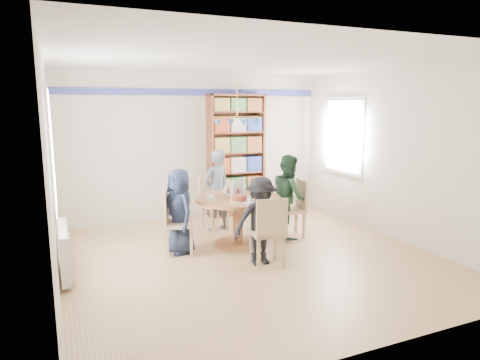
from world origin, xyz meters
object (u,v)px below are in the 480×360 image
chair_right (295,205)px  chair_near (269,229)px  person_right (289,196)px  dining_table (238,209)px  radiator (64,251)px  chair_left (174,219)px  person_near (261,221)px  bookshelf (236,156)px  chair_far (212,201)px  person_far (217,190)px  person_left (180,211)px

chair_right → chair_near: size_ratio=0.99×
chair_right → person_right: size_ratio=0.69×
chair_right → person_right: bearing=176.9°
person_right → dining_table: bearing=106.2°
radiator → chair_left: 1.51m
radiator → person_near: person_near is taller
person_right → bookshelf: 1.77m
chair_right → dining_table: bearing=-178.4°
person_near → chair_near: bearing=-69.5°
dining_table → bookshelf: bearing=67.8°
dining_table → chair_near: chair_near is taller
radiator → chair_far: bearing=28.7°
person_far → chair_right: bearing=121.7°
person_left → chair_left: bearing=-86.2°
bookshelf → person_far: bearing=-129.7°
radiator → dining_table: dining_table is taller
chair_far → chair_near: chair_near is taller
chair_left → person_far: (0.98, 0.87, 0.18)m
radiator → chair_far: chair_far is taller
dining_table → person_left: bearing=178.6°
dining_table → chair_left: bearing=-179.6°
dining_table → chair_right: chair_right is taller
chair_far → bookshelf: bearing=43.6°
radiator → chair_left: (1.47, 0.30, 0.17)m
chair_far → bookshelf: bookshelf is taller
radiator → dining_table: (2.47, 0.31, 0.21)m
person_near → person_right: bearing=46.0°
chair_near → person_left: 1.38m
chair_left → chair_near: (1.02, -1.00, 0.01)m
radiator → chair_near: size_ratio=1.05×
person_far → bookshelf: bookshelf is taller
chair_near → bookshelf: 2.89m
person_left → person_near: person_left is taller
person_near → chair_left: bearing=141.3°
radiator → person_right: (3.38, 0.34, 0.32)m
dining_table → bookshelf: bookshelf is taller
bookshelf → chair_near: bearing=-104.1°
person_left → person_near: size_ratio=1.03×
person_left → chair_near: bearing=29.4°
chair_left → person_far: size_ratio=0.67×
chair_far → chair_near: (0.07, -2.02, 0.04)m
chair_left → chair_right: 2.03m
chair_far → person_left: person_left is taller
radiator → chair_near: (2.49, -0.70, 0.17)m
chair_far → person_near: person_near is taller
dining_table → person_left: (-0.90, 0.02, 0.06)m
chair_left → chair_near: size_ratio=0.99×
radiator → chair_right: 3.51m
chair_far → chair_near: 2.02m
person_far → radiator: bearing=5.8°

